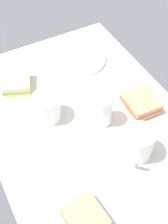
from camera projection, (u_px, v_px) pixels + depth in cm
name	position (u px, v px, depth cm)	size (l,w,h in cm)	color
tabletop	(84.00, 119.00, 100.96)	(90.00, 64.00, 2.00)	beige
plate_of_food	(79.00, 58.00, 118.60)	(21.58, 21.58, 1.20)	white
coffee_mug_black	(138.00, 143.00, 87.44)	(10.85, 10.61, 10.31)	white
coffee_mug_milky	(46.00, 107.00, 96.80)	(11.18, 10.21, 9.36)	white
sandwich_main	(17.00, 83.00, 107.54)	(13.61, 13.03, 4.40)	beige
sandwich_side	(141.00, 103.00, 101.38)	(11.77, 10.73, 4.40)	tan
sandwich_extra	(85.00, 218.00, 76.50)	(11.01, 10.09, 4.40)	tan
glass_of_milk	(102.00, 111.00, 95.73)	(6.85, 6.85, 11.29)	silver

